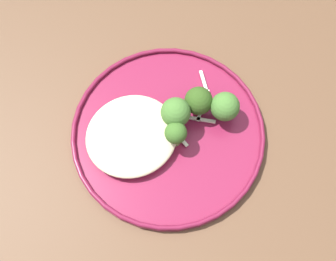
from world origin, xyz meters
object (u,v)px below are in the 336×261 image
Objects in this scene: seared_scallop_tiny_bay at (135,135)px; dinner_plate at (168,133)px; seared_scallop_on_noodles at (152,141)px; broccoli_floret_left_leaning at (176,113)px; seared_scallop_half_hidden at (111,134)px; broccoli_floret_front_edge at (198,101)px; seared_scallop_tilted_round at (128,158)px; broccoli_floret_near_rim at (225,107)px; broccoli_floret_right_tilted at (176,134)px; seared_scallop_rear_pale at (155,117)px.

dinner_plate is at bearing -20.50° from seared_scallop_tiny_bay.
broccoli_floret_left_leaning reaches higher than seared_scallop_on_noodles.
seared_scallop_half_hidden is 0.73× the size of seared_scallop_on_noodles.
broccoli_floret_front_edge is at bearing -10.38° from seared_scallop_half_hidden.
seared_scallop_on_noodles is at bearing 9.76° from seared_scallop_tilted_round.
broccoli_floret_front_edge is (0.09, 0.01, 0.02)m from seared_scallop_on_noodles.
seared_scallop_tiny_bay is 0.45× the size of broccoli_floret_front_edge.
seared_scallop_tiny_bay is 0.45× the size of broccoli_floret_near_rim.
broccoli_floret_right_tilted reaches higher than seared_scallop_tiny_bay.
broccoli_floret_right_tilted is (0.07, -0.01, 0.02)m from seared_scallop_tilted_round.
seared_scallop_tiny_bay is at bearing 48.29° from seared_scallop_tilted_round.
dinner_plate is 11.58× the size of seared_scallop_half_hidden.
seared_scallop_rear_pale is 0.42× the size of broccoli_floret_front_edge.
broccoli_floret_near_rim is (0.16, -0.05, 0.02)m from seared_scallop_half_hidden.
dinner_plate is 0.09m from broccoli_floret_near_rim.
broccoli_floret_left_leaning is (0.02, 0.01, 0.04)m from dinner_plate.
seared_scallop_rear_pale is at bearing 100.82° from broccoli_floret_right_tilted.
broccoli_floret_front_edge is at bearing 9.44° from seared_scallop_on_noodles.
seared_scallop_tiny_bay is at bearing -31.03° from seared_scallop_half_hidden.
seared_scallop_tiny_bay is 0.03m from seared_scallop_on_noodles.
seared_scallop_tilted_round is 0.50× the size of broccoli_floret_left_leaning.
broccoli_floret_front_edge is (0.10, -0.01, 0.02)m from seared_scallop_tiny_bay.
broccoli_floret_near_rim is (0.03, -0.03, 0.00)m from broccoli_floret_front_edge.
seared_scallop_tilted_round is at bearing -171.57° from dinner_plate.
seared_scallop_tiny_bay is 0.07m from broccoli_floret_right_tilted.
broccoli_floret_front_edge is (0.13, -0.02, 0.02)m from seared_scallop_half_hidden.
seared_scallop_rear_pale is 0.10m from broccoli_floret_near_rim.
seared_scallop_tilted_round and seared_scallop_on_noodles have the same top height.
broccoli_floret_left_leaning is (0.06, -0.01, 0.03)m from seared_scallop_tiny_bay.
seared_scallop_rear_pale reaches higher than dinner_plate.
broccoli_floret_left_leaning reaches higher than broccoli_floret_right_tilted.
broccoli_floret_near_rim is at bearing -6.14° from seared_scallop_on_noodles.
seared_scallop_tiny_bay is at bearing 159.50° from dinner_plate.
dinner_plate is 0.04m from broccoli_floret_right_tilted.
seared_scallop_tiny_bay is 1.09× the size of seared_scallop_rear_pale.
seared_scallop_on_noodles is at bearing -125.84° from seared_scallop_rear_pale.
seared_scallop_half_hidden is 0.10m from broccoli_floret_left_leaning.
seared_scallop_on_noodles is at bearing -50.21° from seared_scallop_tiny_bay.
broccoli_floret_near_rim is 0.08m from broccoli_floret_right_tilted.
seared_scallop_on_noodles is 0.61× the size of broccoli_floret_near_rim.
broccoli_floret_front_edge reaches higher than seared_scallop_half_hidden.
broccoli_floret_left_leaning is at bearing 13.37° from seared_scallop_on_noodles.
seared_scallop_on_noodles is (0.04, 0.01, 0.00)m from seared_scallop_tilted_round.
seared_scallop_rear_pale is 0.35× the size of broccoli_floret_left_leaning.
seared_scallop_half_hidden is 0.45× the size of broccoli_floret_near_rim.
broccoli_floret_left_leaning is at bearing -8.77° from seared_scallop_tiny_bay.
broccoli_floret_near_rim reaches higher than seared_scallop_on_noodles.
broccoli_floret_front_edge is at bearing 10.93° from dinner_plate.
broccoli_floret_left_leaning reaches higher than broccoli_floret_near_rim.
seared_scallop_on_noodles is 0.12m from broccoli_floret_near_rim.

